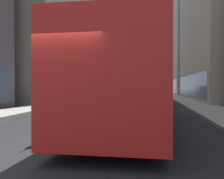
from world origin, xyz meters
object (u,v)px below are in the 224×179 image
(box_truck, at_px, (118,85))
(dalmatian_dog, at_px, (44,124))
(car_white_van, at_px, (111,92))
(car_yellow_taxi, at_px, (160,95))
(car_black_suv, at_px, (134,90))
(car_blue_hatchback, at_px, (146,91))
(car_red_coupe, at_px, (147,90))
(transit_bus, at_px, (129,80))

(box_truck, relative_size, dalmatian_dog, 7.79)
(car_white_van, relative_size, car_yellow_taxi, 0.96)
(car_white_van, bearing_deg, car_yellow_taxi, -53.40)
(car_yellow_taxi, relative_size, car_black_suv, 1.14)
(car_blue_hatchback, relative_size, box_truck, 0.57)
(car_red_coupe, distance_m, box_truck, 12.55)
(car_white_van, bearing_deg, transit_bus, -78.02)
(car_white_van, height_order, box_truck, box_truck)
(car_blue_hatchback, bearing_deg, car_white_van, -110.74)
(transit_bus, relative_size, dalmatian_dog, 11.98)
(car_blue_hatchback, bearing_deg, dalmatian_dog, -93.45)
(car_blue_hatchback, height_order, car_black_suv, same)
(box_truck, bearing_deg, car_red_coupe, 71.38)
(car_white_van, xyz_separation_m, car_red_coupe, (4.00, 18.49, -0.00))
(transit_bus, distance_m, car_yellow_taxi, 11.46)
(car_white_van, xyz_separation_m, car_black_suv, (1.60, 16.11, -0.00))
(car_blue_hatchback, height_order, box_truck, box_truck)
(car_blue_hatchback, relative_size, car_yellow_taxi, 0.95)
(transit_bus, bearing_deg, car_blue_hatchback, 90.00)
(transit_bus, xyz_separation_m, car_yellow_taxi, (1.60, 11.31, -0.96))
(car_yellow_taxi, bearing_deg, car_blue_hatchback, 95.05)
(car_blue_hatchback, height_order, dalmatian_dog, car_blue_hatchback)
(car_white_van, distance_m, dalmatian_dog, 22.66)
(car_red_coupe, xyz_separation_m, box_truck, (-4.00, -11.87, 0.85))
(transit_bus, distance_m, car_red_coupe, 37.35)
(transit_bus, bearing_deg, car_black_suv, 93.93)
(transit_bus, relative_size, car_blue_hatchback, 2.69)
(car_yellow_taxi, relative_size, dalmatian_dog, 4.67)
(transit_bus, xyz_separation_m, box_truck, (-4.00, 25.47, -0.11))
(transit_bus, bearing_deg, car_yellow_taxi, 81.95)
(car_yellow_taxi, height_order, car_black_suv, same)
(car_white_van, distance_m, car_yellow_taxi, 9.39)
(car_white_van, bearing_deg, car_red_coupe, 77.79)
(box_truck, bearing_deg, car_blue_hatchback, 44.56)
(car_red_coupe, bearing_deg, box_truck, -108.62)
(car_blue_hatchback, bearing_deg, car_yellow_taxi, -84.95)
(car_red_coupe, relative_size, box_truck, 0.58)
(car_blue_hatchback, xyz_separation_m, dalmatian_dog, (-2.00, -33.13, -0.31))
(car_blue_hatchback, distance_m, box_truck, 5.68)
(car_white_van, distance_m, car_black_suv, 16.19)
(car_white_van, height_order, car_yellow_taxi, same)
(car_white_van, distance_m, car_blue_hatchback, 11.29)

